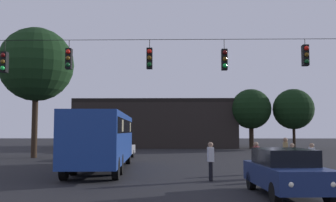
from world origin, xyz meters
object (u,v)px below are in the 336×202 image
Objects in this scene: car_near_right at (285,171)px; tree_behind_building at (36,65)px; pedestrian_crossing_left at (292,158)px; pedestrian_crossing_right at (211,159)px; tree_left_silhouette at (251,109)px; city_bus at (103,136)px; car_far_left at (119,148)px; pedestrian_trailing at (286,153)px; tree_right_far at (293,109)px; pedestrian_crossing_center at (312,159)px; pedestrian_near_bus at (256,158)px.

tree_behind_building reaches higher than car_near_right.
pedestrian_crossing_left is 4.18m from pedestrian_crossing_right.
city_bus is at bearing -116.87° from tree_left_silhouette.
car_far_left is 13.96m from pedestrian_trailing.
pedestrian_crossing_right is at bearing -66.02° from car_far_left.
car_near_right is at bearing -106.00° from pedestrian_trailing.
pedestrian_crossing_left is at bearing -97.46° from tree_left_silhouette.
pedestrian_crossing_left is 0.88× the size of pedestrian_trailing.
pedestrian_trailing is 20.89m from tree_behind_building.
city_bus is 9.79m from pedestrian_crossing_left.
tree_right_far is at bearing -4.77° from tree_left_silhouette.
car_near_right is 0.99× the size of car_far_left.
pedestrian_crossing_center is at bearing -105.59° from tree_right_far.
pedestrian_crossing_left is at bearing -107.19° from tree_right_far.
pedestrian_trailing reaches higher than pedestrian_crossing_right.
tree_right_far is (8.06, 28.88, 3.85)m from pedestrian_crossing_center.
pedestrian_crossing_right is at bearing -47.61° from tree_behind_building.
pedestrian_crossing_left is (9.32, -2.83, -1.00)m from city_bus.
pedestrian_trailing is at bearing -107.89° from tree_right_far.
pedestrian_near_bus is 0.92× the size of pedestrian_trailing.
tree_behind_building is (-6.87, 0.78, 6.65)m from car_far_left.
city_bus is 10.63m from pedestrian_crossing_center.
car_far_left is at bearing 115.24° from car_near_right.
car_far_left is 14.54m from pedestrian_near_bus.
pedestrian_crossing_left is at bearing 70.95° from car_near_right.
pedestrian_crossing_right is at bearing -140.54° from pedestrian_trailing.
car_far_left is 2.86× the size of pedestrian_crossing_left.
pedestrian_near_bus is at bearing -129.74° from pedestrian_trailing.
pedestrian_near_bus is at bearing -100.72° from tree_left_silhouette.
tree_behind_building reaches higher than car_far_left.
pedestrian_trailing is 27.88m from tree_right_far.
pedestrian_trailing is at bearing 39.46° from pedestrian_crossing_right.
car_near_right is 4.26m from pedestrian_crossing_right.
car_far_left is 15.19m from pedestrian_crossing_left.
car_near_right is 4.71m from pedestrian_near_bus.
pedestrian_crossing_right is 31.31m from tree_left_silhouette.
car_far_left is at bearing -128.50° from tree_left_silhouette.
car_far_left is 0.61× the size of tree_left_silhouette.
tree_right_far is at bearing 72.11° from pedestrian_trailing.
tree_right_far is at bearing 31.89° from tree_behind_building.
pedestrian_near_bus is (0.04, 4.71, 0.12)m from car_near_right.
pedestrian_crossing_left is 29.77m from tree_right_far.
city_bus reaches higher than pedestrian_crossing_right.
tree_behind_building is at bearing 127.26° from city_bus.
city_bus is 11.06m from car_near_right.
tree_left_silhouette is at bearing 38.47° from tree_behind_building.
car_near_right is 34.51m from tree_left_silhouette.
pedestrian_near_bus is (-1.76, -0.51, 0.05)m from pedestrian_crossing_left.
tree_behind_building is 29.98m from tree_right_far.
car_near_right is at bearing -107.49° from tree_right_far.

